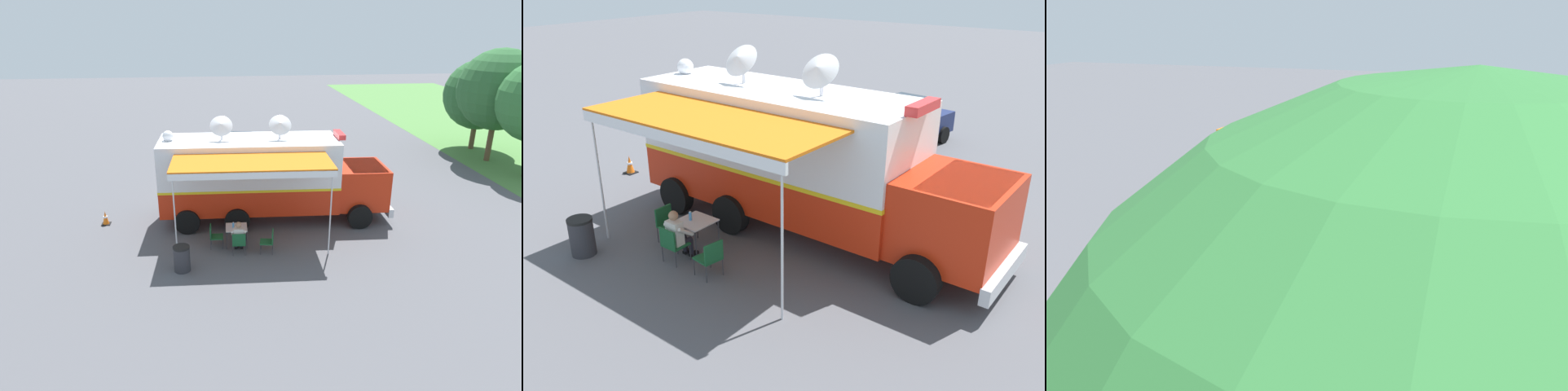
{
  "view_description": "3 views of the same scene",
  "coord_description": "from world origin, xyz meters",
  "views": [
    {
      "loc": [
        18.24,
        -1.49,
        8.16
      ],
      "look_at": [
        1.15,
        0.37,
        1.49
      ],
      "focal_mm": 32.12,
      "sensor_mm": 36.0,
      "label": 1
    },
    {
      "loc": [
        10.44,
        7.65,
        6.26
      ],
      "look_at": [
        0.58,
        0.59,
        1.07
      ],
      "focal_mm": 37.43,
      "sensor_mm": 36.0,
      "label": 2
    },
    {
      "loc": [
        -4.13,
        17.89,
        6.36
      ],
      "look_at": [
        1.62,
        0.87,
        1.1
      ],
      "focal_mm": 43.86,
      "sensor_mm": 36.0,
      "label": 3
    }
  ],
  "objects": [
    {
      "name": "ground_plane",
      "position": [
        0.0,
        0.0,
        0.0
      ],
      "size": [
        100.0,
        100.0,
        0.0
      ],
      "primitive_type": "plane",
      "color": "#515156"
    },
    {
      "name": "traffic_cone",
      "position": [
        -0.07,
        -6.0,
        0.28
      ],
      "size": [
        0.36,
        0.36,
        0.58
      ],
      "color": "black",
      "rests_on": "ground"
    },
    {
      "name": "tree_left_of_centre",
      "position": [
        -7.02,
        14.91,
        4.19
      ],
      "size": [
        4.6,
        4.6,
        6.5
      ],
      "color": "brown",
      "rests_on": "ground"
    },
    {
      "name": "command_truck",
      "position": [
        0.06,
        0.75,
        1.95
      ],
      "size": [
        5.06,
        9.57,
        4.53
      ],
      "color": "red",
      "rests_on": "ground"
    },
    {
      "name": "folding_table",
      "position": [
        2.35,
        -0.68,
        0.67
      ],
      "size": [
        0.83,
        0.83,
        0.73
      ],
      "color": "silver",
      "rests_on": "ground"
    },
    {
      "name": "seated_responder",
      "position": [
        2.97,
        -0.64,
        0.65
      ],
      "size": [
        0.67,
        0.57,
        1.25
      ],
      "color": "silver",
      "rests_on": "ground"
    },
    {
      "name": "car_behind_truck",
      "position": [
        -7.84,
        -0.02,
        0.88
      ],
      "size": [
        4.42,
        2.47,
        1.76
      ],
      "color": "navy",
      "rests_on": "ground"
    },
    {
      "name": "folding_chair_beside_table",
      "position": [
        2.47,
        -1.53,
        0.51
      ],
      "size": [
        0.5,
        0.5,
        0.87
      ],
      "color": "#19562D",
      "rests_on": "ground"
    },
    {
      "name": "folding_chair_at_table",
      "position": [
        3.15,
        -0.65,
        0.51
      ],
      "size": [
        0.5,
        0.5,
        0.87
      ],
      "color": "#19562D",
      "rests_on": "ground"
    },
    {
      "name": "trash_bin",
      "position": [
        4.09,
        -2.64,
        0.46
      ],
      "size": [
        0.57,
        0.57,
        0.91
      ],
      "color": "#2D2D33",
      "rests_on": "ground"
    },
    {
      "name": "tree_far_left",
      "position": [
        -9.68,
        15.39,
        3.49
      ],
      "size": [
        4.35,
        4.35,
        5.67
      ],
      "color": "brown",
      "rests_on": "ground"
    },
    {
      "name": "water_bottle",
      "position": [
        2.39,
        -0.8,
        0.83
      ],
      "size": [
        0.07,
        0.07,
        0.22
      ],
      "color": "#4C99D8",
      "rests_on": "folding_table"
    },
    {
      "name": "lot_stripe",
      "position": [
        -3.4,
        2.49,
        0.0
      ],
      "size": [
        0.3,
        4.8,
        0.01
      ],
      "primitive_type": "cube",
      "rotation": [
        0.0,
        0.0,
        -0.04
      ],
      "color": "silver",
      "rests_on": "ground"
    },
    {
      "name": "folding_chair_spare_by_truck",
      "position": [
        3.11,
        0.47,
        0.51
      ],
      "size": [
        0.56,
        0.56,
        0.87
      ],
      "color": "#19562D",
      "rests_on": "ground"
    }
  ]
}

